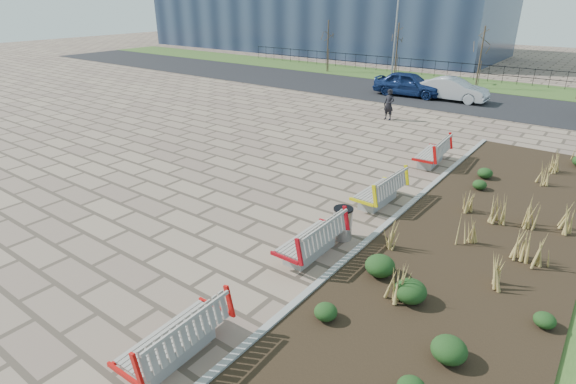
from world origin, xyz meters
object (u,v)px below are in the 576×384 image
Objects in this scene: bench_d at (431,151)px; lamp_west at (395,38)px; bench_b at (310,237)px; bench_a at (173,333)px; pedestrian at (389,105)px; litter_bin at (343,224)px; car_silver at (453,89)px; bench_c at (379,188)px; car_blue at (409,84)px.

lamp_west reaches higher than bench_d.
bench_b is 1.00× the size of bench_d.
pedestrian is (-4.16, 17.48, 0.28)m from bench_a.
bench_a reaches higher than litter_bin.
pedestrian is at bearing 169.85° from car_silver.
bench_a is 7.94m from bench_c.
car_silver is (-3.00, 15.96, 0.19)m from bench_c.
bench_d is at bearing 88.22° from bench_a.
lamp_west is (-9.00, 28.35, 2.54)m from bench_a.
bench_b is 19.89m from car_silver.
bench_d is 6.62m from pedestrian.
bench_c is at bearing -93.33° from bench_d.
pedestrian reaches higher than car_blue.
car_silver is (2.71, 0.22, -0.07)m from car_blue.
car_blue reaches higher than bench_b.
car_silver is 7.84m from lamp_west.
litter_bin is at bearing -61.44° from pedestrian.
bench_a is 2.48× the size of litter_bin.
bench_c and bench_d have the same top height.
bench_d is at bearing -42.43° from pedestrian.
bench_c is 2.51m from litter_bin.
bench_a is at bearing -68.02° from pedestrian.
pedestrian is at bearing 107.50° from bench_b.
bench_b is at bearing -69.54° from lamp_west.
litter_bin is at bearing 85.95° from bench_a.
litter_bin is at bearing -91.54° from bench_d.
car_silver reaches higher than litter_bin.
bench_d is 1.35× the size of pedestrian.
bench_a is 4.23m from bench_b.
bench_a is at bearing -170.96° from car_blue.
litter_bin is 12.81m from pedestrian.
pedestrian is (-4.37, 12.04, 0.35)m from litter_bin.
car_blue is 2.72m from car_silver.
pedestrian is at bearing 109.96° from litter_bin.
bench_b is 0.35× the size of lamp_west.
bench_b and bench_d have the same top height.
bench_b is 1.00× the size of bench_c.
lamp_west reaches higher than car_blue.
bench_c is at bearing -57.86° from pedestrian.
bench_c is at bearing -66.21° from lamp_west.
bench_d reaches higher than litter_bin.
bench_a is 1.00× the size of bench_c.
car_blue is 6.16m from lamp_west.
car_blue is (-5.92, 18.23, 0.33)m from litter_bin.
bench_b is 13.89m from pedestrian.
bench_b reaches higher than litter_bin.
litter_bin is 18.74m from car_silver.
pedestrian is at bearing -170.47° from car_blue.
pedestrian is 6.52m from car_silver.
pedestrian is 12.12m from lamp_west.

